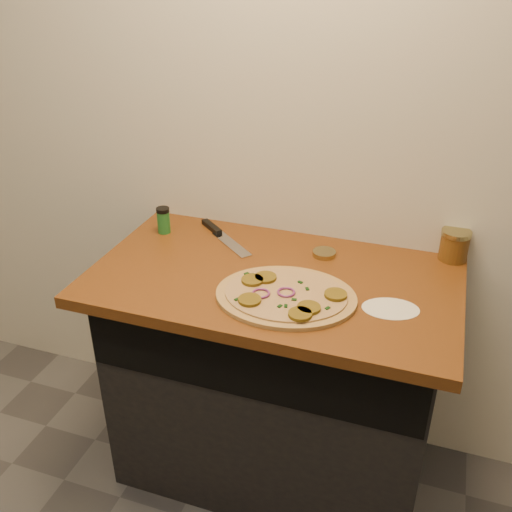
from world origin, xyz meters
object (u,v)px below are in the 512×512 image
at_px(chefs_knife, 221,235).
at_px(spice_shaker, 164,220).
at_px(salsa_jar, 454,245).
at_px(pizza, 286,295).

distance_m(chefs_knife, spice_shaker, 0.22).
height_order(salsa_jar, spice_shaker, salsa_jar).
height_order(chefs_knife, spice_shaker, spice_shaker).
height_order(pizza, spice_shaker, spice_shaker).
xyz_separation_m(chefs_knife, spice_shaker, (-0.21, -0.04, 0.04)).
distance_m(chefs_knife, salsa_jar, 0.83).
bearing_deg(chefs_knife, pizza, -43.55).
distance_m(pizza, spice_shaker, 0.63).
relative_size(pizza, chefs_knife, 1.74).
bearing_deg(chefs_knife, salsa_jar, 6.60).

